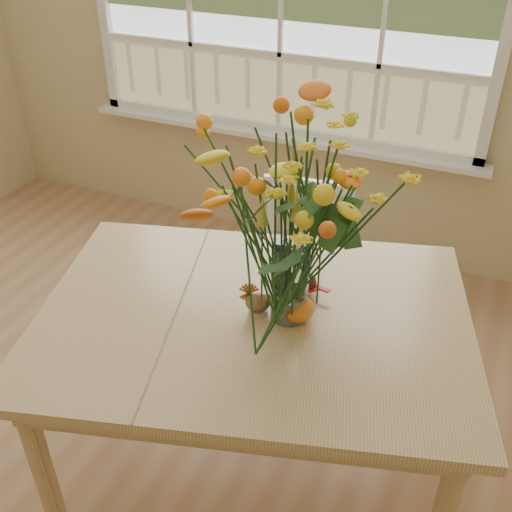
% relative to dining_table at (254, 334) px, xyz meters
% --- Properties ---
extents(wall_back, '(4.00, 0.02, 2.70)m').
position_rel_dining_table_xyz_m(wall_back, '(-0.58, 1.71, 0.67)').
color(wall_back, '#CAB481').
rests_on(wall_back, floor).
extents(dining_table, '(1.66, 1.38, 0.77)m').
position_rel_dining_table_xyz_m(dining_table, '(0.00, 0.00, 0.00)').
color(dining_table, tan).
rests_on(dining_table, floor).
extents(windsor_chair, '(0.43, 0.41, 0.86)m').
position_rel_dining_table_xyz_m(windsor_chair, '(-0.08, 0.72, -0.19)').
color(windsor_chair, white).
rests_on(windsor_chair, floor).
extents(flower_vase, '(0.58, 0.58, 0.68)m').
position_rel_dining_table_xyz_m(flower_vase, '(0.11, 0.04, 0.50)').
color(flower_vase, white).
rests_on(flower_vase, dining_table).
extents(pumpkin, '(0.11, 0.11, 0.08)m').
position_rel_dining_table_xyz_m(pumpkin, '(0.14, 0.03, 0.13)').
color(pumpkin, orange).
rests_on(pumpkin, dining_table).
extents(turkey_figurine, '(0.10, 0.09, 0.11)m').
position_rel_dining_table_xyz_m(turkey_figurine, '(0.01, 0.01, 0.13)').
color(turkey_figurine, '#CCB78C').
rests_on(turkey_figurine, dining_table).
extents(dark_gourd, '(0.13, 0.09, 0.08)m').
position_rel_dining_table_xyz_m(dark_gourd, '(0.11, 0.18, 0.13)').
color(dark_gourd, '#38160F').
rests_on(dark_gourd, dining_table).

